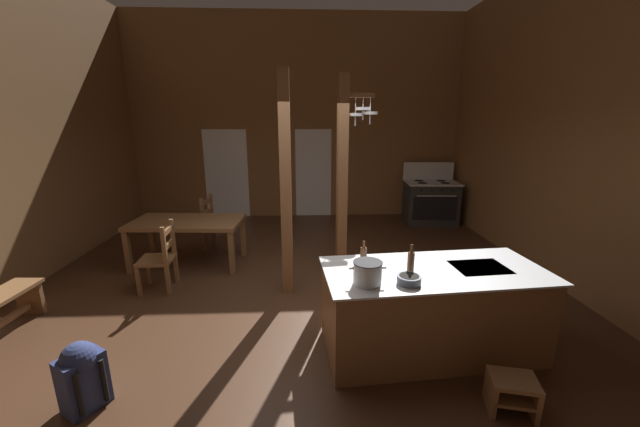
{
  "coord_description": "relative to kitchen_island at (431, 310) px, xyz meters",
  "views": [
    {
      "loc": [
        0.14,
        -4.17,
        2.32
      ],
      "look_at": [
        0.36,
        0.7,
        1.02
      ],
      "focal_mm": 20.32,
      "sensor_mm": 36.0,
      "label": 1
    }
  ],
  "objects": [
    {
      "name": "wall_back",
      "position": [
        -1.4,
        5.39,
        1.83
      ],
      "size": [
        8.22,
        0.14,
        4.53
      ],
      "primitive_type": "cube",
      "color": "brown",
      "rests_on": "ground_plane"
    },
    {
      "name": "glazed_panel_back_right",
      "position": [
        -1.03,
        5.32,
        0.58
      ],
      "size": [
        0.84,
        0.01,
        2.05
      ],
      "primitive_type": "cube",
      "color": "white",
      "rests_on": "ground_plane"
    },
    {
      "name": "support_post_center",
      "position": [
        -1.5,
        1.36,
        1.0
      ],
      "size": [
        0.14,
        0.14,
        2.88
      ],
      "color": "brown",
      "rests_on": "ground_plane"
    },
    {
      "name": "stove_range",
      "position": [
        1.57,
        4.58,
        0.04
      ],
      "size": [
        1.19,
        0.89,
        1.32
      ],
      "color": "#282828",
      "rests_on": "ground_plane"
    },
    {
      "name": "bottle_tall_on_counter",
      "position": [
        -0.68,
        0.12,
        0.55
      ],
      "size": [
        0.06,
        0.06,
        0.26
      ],
      "color": "#56331E",
      "rests_on": "kitchen_island"
    },
    {
      "name": "ladderback_chair_near_window",
      "position": [
        -2.9,
        3.22,
        0.01
      ],
      "size": [
        0.51,
        0.51,
        0.95
      ],
      "color": "brown",
      "rests_on": "ground_plane"
    },
    {
      "name": "glazed_door_back_left",
      "position": [
        -3.07,
        5.32,
        0.58
      ],
      "size": [
        1.0,
        0.01,
        2.05
      ],
      "primitive_type": "cube",
      "color": "white",
      "rests_on": "ground_plane"
    },
    {
      "name": "ladderback_chair_by_post",
      "position": [
        -3.24,
        1.51,
        0.01
      ],
      "size": [
        0.46,
        0.46,
        0.95
      ],
      "color": "brown",
      "rests_on": "ground_plane"
    },
    {
      "name": "step_stool",
      "position": [
        0.4,
        -0.83,
        -0.26
      ],
      "size": [
        0.42,
        0.36,
        0.3
      ],
      "color": "brown",
      "rests_on": "ground_plane"
    },
    {
      "name": "mixing_bowl_on_counter",
      "position": [
        -0.34,
        -0.29,
        0.48
      ],
      "size": [
        0.21,
        0.21,
        0.08
      ],
      "color": "slate",
      "rests_on": "kitchen_island"
    },
    {
      "name": "kitchen_island",
      "position": [
        0.0,
        0.0,
        0.0
      ],
      "size": [
        2.23,
        1.13,
        0.88
      ],
      "color": "brown",
      "rests_on": "ground_plane"
    },
    {
      "name": "support_post_with_pot_rack",
      "position": [
        -0.69,
        1.87,
        1.11
      ],
      "size": [
        0.57,
        0.24,
        2.88
      ],
      "color": "brown",
      "rests_on": "ground_plane"
    },
    {
      "name": "wall_right",
      "position": [
        2.37,
        0.96,
        1.83
      ],
      "size": [
        0.14,
        9.53,
        4.53
      ],
      "primitive_type": "cube",
      "color": "brown",
      "rests_on": "ground_plane"
    },
    {
      "name": "stockpot_on_counter",
      "position": [
        -0.71,
        -0.28,
        0.55
      ],
      "size": [
        0.33,
        0.26,
        0.21
      ],
      "color": "silver",
      "rests_on": "kitchen_island"
    },
    {
      "name": "backpack",
      "position": [
        -3.08,
        -0.64,
        -0.13
      ],
      "size": [
        0.38,
        0.39,
        0.6
      ],
      "color": "navy",
      "rests_on": "ground_plane"
    },
    {
      "name": "dining_table",
      "position": [
        -3.12,
        2.38,
        0.21
      ],
      "size": [
        1.75,
        1.0,
        0.74
      ],
      "color": "brown",
      "rests_on": "ground_plane"
    },
    {
      "name": "ground_plane",
      "position": [
        -1.4,
        0.96,
        -0.49
      ],
      "size": [
        8.22,
        9.53,
        0.1
      ],
      "primitive_type": "cube",
      "color": "#422819"
    },
    {
      "name": "bottle_short_on_counter",
      "position": [
        -0.28,
        -0.11,
        0.56
      ],
      "size": [
        0.06,
        0.06,
        0.3
      ],
      "color": "#56331E",
      "rests_on": "kitchen_island"
    }
  ]
}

